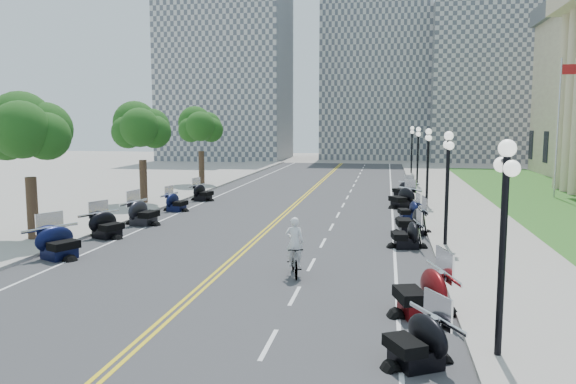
# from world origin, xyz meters

# --- Properties ---
(ground) EXTENTS (160.00, 160.00, 0.00)m
(ground) POSITION_xyz_m (0.00, 0.00, 0.00)
(ground) COLOR gray
(road) EXTENTS (16.00, 90.00, 0.01)m
(road) POSITION_xyz_m (0.00, 10.00, 0.00)
(road) COLOR #333335
(road) RESTS_ON ground
(centerline_yellow_a) EXTENTS (0.12, 90.00, 0.00)m
(centerline_yellow_a) POSITION_xyz_m (-0.12, 10.00, 0.01)
(centerline_yellow_a) COLOR yellow
(centerline_yellow_a) RESTS_ON road
(centerline_yellow_b) EXTENTS (0.12, 90.00, 0.00)m
(centerline_yellow_b) POSITION_xyz_m (0.12, 10.00, 0.01)
(centerline_yellow_b) COLOR yellow
(centerline_yellow_b) RESTS_ON road
(edge_line_north) EXTENTS (0.12, 90.00, 0.00)m
(edge_line_north) POSITION_xyz_m (6.40, 10.00, 0.01)
(edge_line_north) COLOR white
(edge_line_north) RESTS_ON road
(edge_line_south) EXTENTS (0.12, 90.00, 0.00)m
(edge_line_south) POSITION_xyz_m (-6.40, 10.00, 0.01)
(edge_line_south) COLOR white
(edge_line_south) RESTS_ON road
(lane_dash_4) EXTENTS (0.12, 2.00, 0.00)m
(lane_dash_4) POSITION_xyz_m (3.20, -8.00, 0.01)
(lane_dash_4) COLOR white
(lane_dash_4) RESTS_ON road
(lane_dash_5) EXTENTS (0.12, 2.00, 0.00)m
(lane_dash_5) POSITION_xyz_m (3.20, -4.00, 0.01)
(lane_dash_5) COLOR white
(lane_dash_5) RESTS_ON road
(lane_dash_6) EXTENTS (0.12, 2.00, 0.00)m
(lane_dash_6) POSITION_xyz_m (3.20, 0.00, 0.01)
(lane_dash_6) COLOR white
(lane_dash_6) RESTS_ON road
(lane_dash_7) EXTENTS (0.12, 2.00, 0.00)m
(lane_dash_7) POSITION_xyz_m (3.20, 4.00, 0.01)
(lane_dash_7) COLOR white
(lane_dash_7) RESTS_ON road
(lane_dash_8) EXTENTS (0.12, 2.00, 0.00)m
(lane_dash_8) POSITION_xyz_m (3.20, 8.00, 0.01)
(lane_dash_8) COLOR white
(lane_dash_8) RESTS_ON road
(lane_dash_9) EXTENTS (0.12, 2.00, 0.00)m
(lane_dash_9) POSITION_xyz_m (3.20, 12.00, 0.01)
(lane_dash_9) COLOR white
(lane_dash_9) RESTS_ON road
(lane_dash_10) EXTENTS (0.12, 2.00, 0.00)m
(lane_dash_10) POSITION_xyz_m (3.20, 16.00, 0.01)
(lane_dash_10) COLOR white
(lane_dash_10) RESTS_ON road
(lane_dash_11) EXTENTS (0.12, 2.00, 0.00)m
(lane_dash_11) POSITION_xyz_m (3.20, 20.00, 0.01)
(lane_dash_11) COLOR white
(lane_dash_11) RESTS_ON road
(lane_dash_12) EXTENTS (0.12, 2.00, 0.00)m
(lane_dash_12) POSITION_xyz_m (3.20, 24.00, 0.01)
(lane_dash_12) COLOR white
(lane_dash_12) RESTS_ON road
(lane_dash_13) EXTENTS (0.12, 2.00, 0.00)m
(lane_dash_13) POSITION_xyz_m (3.20, 28.00, 0.01)
(lane_dash_13) COLOR white
(lane_dash_13) RESTS_ON road
(lane_dash_14) EXTENTS (0.12, 2.00, 0.00)m
(lane_dash_14) POSITION_xyz_m (3.20, 32.00, 0.01)
(lane_dash_14) COLOR white
(lane_dash_14) RESTS_ON road
(lane_dash_15) EXTENTS (0.12, 2.00, 0.00)m
(lane_dash_15) POSITION_xyz_m (3.20, 36.00, 0.01)
(lane_dash_15) COLOR white
(lane_dash_15) RESTS_ON road
(lane_dash_16) EXTENTS (0.12, 2.00, 0.00)m
(lane_dash_16) POSITION_xyz_m (3.20, 40.00, 0.01)
(lane_dash_16) COLOR white
(lane_dash_16) RESTS_ON road
(lane_dash_17) EXTENTS (0.12, 2.00, 0.00)m
(lane_dash_17) POSITION_xyz_m (3.20, 44.00, 0.01)
(lane_dash_17) COLOR white
(lane_dash_17) RESTS_ON road
(lane_dash_18) EXTENTS (0.12, 2.00, 0.00)m
(lane_dash_18) POSITION_xyz_m (3.20, 48.00, 0.01)
(lane_dash_18) COLOR white
(lane_dash_18) RESTS_ON road
(lane_dash_19) EXTENTS (0.12, 2.00, 0.00)m
(lane_dash_19) POSITION_xyz_m (3.20, 52.00, 0.01)
(lane_dash_19) COLOR white
(lane_dash_19) RESTS_ON road
(sidewalk_north) EXTENTS (5.00, 90.00, 0.15)m
(sidewalk_north) POSITION_xyz_m (10.50, 10.00, 0.07)
(sidewalk_north) COLOR #9E9991
(sidewalk_north) RESTS_ON ground
(sidewalk_south) EXTENTS (5.00, 90.00, 0.15)m
(sidewalk_south) POSITION_xyz_m (-10.50, 10.00, 0.07)
(sidewalk_south) COLOR #9E9991
(sidewalk_south) RESTS_ON ground
(lawn) EXTENTS (9.00, 60.00, 0.10)m
(lawn) POSITION_xyz_m (17.50, 18.00, 0.05)
(lawn) COLOR #356023
(lawn) RESTS_ON ground
(distant_block_a) EXTENTS (18.00, 14.00, 26.00)m
(distant_block_a) POSITION_xyz_m (-18.00, 62.00, 13.00)
(distant_block_a) COLOR gray
(distant_block_a) RESTS_ON ground
(distant_block_b) EXTENTS (16.00, 12.00, 30.00)m
(distant_block_b) POSITION_xyz_m (4.00, 68.00, 15.00)
(distant_block_b) COLOR gray
(distant_block_b) RESTS_ON ground
(distant_block_c) EXTENTS (20.00, 14.00, 22.00)m
(distant_block_c) POSITION_xyz_m (22.00, 65.00, 11.00)
(distant_block_c) COLOR gray
(distant_block_c) RESTS_ON ground
(street_lamp_1) EXTENTS (0.50, 1.20, 4.90)m
(street_lamp_1) POSITION_xyz_m (8.60, -8.00, 2.60)
(street_lamp_1) COLOR black
(street_lamp_1) RESTS_ON sidewalk_north
(street_lamp_2) EXTENTS (0.50, 1.20, 4.90)m
(street_lamp_2) POSITION_xyz_m (8.60, 4.00, 2.60)
(street_lamp_2) COLOR black
(street_lamp_2) RESTS_ON sidewalk_north
(street_lamp_3) EXTENTS (0.50, 1.20, 4.90)m
(street_lamp_3) POSITION_xyz_m (8.60, 16.00, 2.60)
(street_lamp_3) COLOR black
(street_lamp_3) RESTS_ON sidewalk_north
(street_lamp_4) EXTENTS (0.50, 1.20, 4.90)m
(street_lamp_4) POSITION_xyz_m (8.60, 28.00, 2.60)
(street_lamp_4) COLOR black
(street_lamp_4) RESTS_ON sidewalk_north
(street_lamp_5) EXTENTS (0.50, 1.20, 4.90)m
(street_lamp_5) POSITION_xyz_m (8.60, 40.00, 2.60)
(street_lamp_5) COLOR black
(street_lamp_5) RESTS_ON sidewalk_north
(flagpole) EXTENTS (1.10, 0.20, 10.00)m
(flagpole) POSITION_xyz_m (18.00, 22.00, 5.00)
(flagpole) COLOR silver
(flagpole) RESTS_ON ground
(tree_2) EXTENTS (4.80, 4.80, 9.20)m
(tree_2) POSITION_xyz_m (-10.00, 2.00, 4.75)
(tree_2) COLOR #235619
(tree_2) RESTS_ON sidewalk_south
(tree_3) EXTENTS (4.80, 4.80, 9.20)m
(tree_3) POSITION_xyz_m (-10.00, 14.00, 4.75)
(tree_3) COLOR #235619
(tree_3) RESTS_ON sidewalk_south
(tree_4) EXTENTS (4.80, 4.80, 9.20)m
(tree_4) POSITION_xyz_m (-10.00, 26.00, 4.75)
(tree_4) COLOR #235619
(tree_4) RESTS_ON sidewalk_south
(motorcycle_n_3) EXTENTS (2.57, 2.57, 1.32)m
(motorcycle_n_3) POSITION_xyz_m (6.73, -8.62, 0.66)
(motorcycle_n_3) COLOR black
(motorcycle_n_3) RESTS_ON road
(motorcycle_n_4) EXTENTS (2.73, 2.73, 1.55)m
(motorcycle_n_4) POSITION_xyz_m (7.05, -5.21, 0.77)
(motorcycle_n_4) COLOR #590A0C
(motorcycle_n_4) RESTS_ON road
(motorcycle_n_6) EXTENTS (2.17, 2.17, 1.34)m
(motorcycle_n_6) POSITION_xyz_m (6.91, 3.66, 0.67)
(motorcycle_n_6) COLOR black
(motorcycle_n_6) RESTS_ON road
(motorcycle_n_7) EXTENTS (2.40, 2.40, 1.52)m
(motorcycle_n_7) POSITION_xyz_m (7.23, 6.69, 0.76)
(motorcycle_n_7) COLOR black
(motorcycle_n_7) RESTS_ON road
(motorcycle_n_8) EXTENTS (2.07, 2.07, 1.23)m
(motorcycle_n_8) POSITION_xyz_m (7.30, 10.94, 0.62)
(motorcycle_n_8) COLOR black
(motorcycle_n_8) RESTS_ON road
(motorcycle_n_9) EXTENTS (2.97, 2.97, 1.50)m
(motorcycle_n_9) POSITION_xyz_m (7.03, 15.43, 0.75)
(motorcycle_n_9) COLOR black
(motorcycle_n_9) RESTS_ON road
(motorcycle_n_10) EXTENTS (2.68, 2.68, 1.34)m
(motorcycle_n_10) POSITION_xyz_m (7.22, 20.60, 0.67)
(motorcycle_n_10) COLOR black
(motorcycle_n_10) RESTS_ON road
(motorcycle_s_5) EXTENTS (2.85, 2.85, 1.49)m
(motorcycle_s_5) POSITION_xyz_m (-6.96, -0.79, 0.75)
(motorcycle_s_5) COLOR black
(motorcycle_s_5) RESTS_ON road
(motorcycle_s_6) EXTENTS (2.65, 2.65, 1.41)m
(motorcycle_s_6) POSITION_xyz_m (-7.09, 3.40, 0.71)
(motorcycle_s_6) COLOR black
(motorcycle_s_6) RESTS_ON road
(motorcycle_s_7) EXTENTS (2.45, 2.45, 1.51)m
(motorcycle_s_7) POSITION_xyz_m (-6.81, 6.88, 0.75)
(motorcycle_s_7) COLOR black
(motorcycle_s_7) RESTS_ON road
(motorcycle_s_8) EXTENTS (2.06, 2.06, 1.27)m
(motorcycle_s_8) POSITION_xyz_m (-6.82, 11.71, 0.63)
(motorcycle_s_8) COLOR black
(motorcycle_s_8) RESTS_ON road
(motorcycle_s_9) EXTENTS (2.23, 2.23, 1.32)m
(motorcycle_s_9) POSITION_xyz_m (-6.71, 16.51, 0.66)
(motorcycle_s_9) COLOR black
(motorcycle_s_9) RESTS_ON road
(bicycle) EXTENTS (0.99, 1.95, 1.13)m
(bicycle) POSITION_xyz_m (2.82, -1.72, 0.56)
(bicycle) COLOR #A51414
(bicycle) RESTS_ON road
(cyclist_rider) EXTENTS (0.66, 0.43, 1.80)m
(cyclist_rider) POSITION_xyz_m (2.82, -1.72, 2.03)
(cyclist_rider) COLOR white
(cyclist_rider) RESTS_ON bicycle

